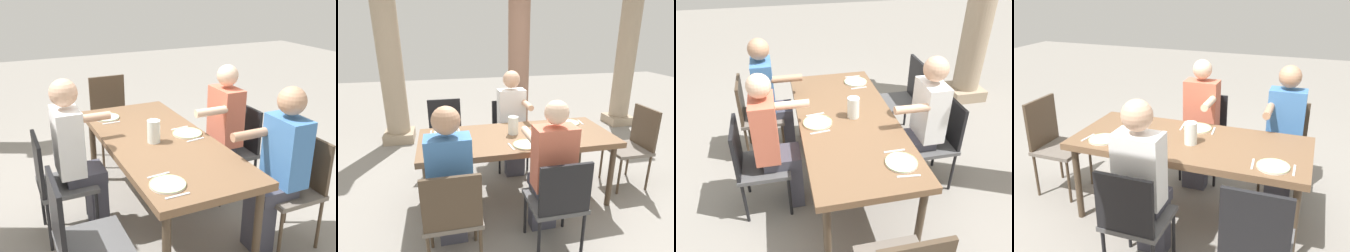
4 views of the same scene
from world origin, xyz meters
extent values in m
plane|color=gray|center=(0.00, 0.00, 0.00)|extent=(16.00, 16.00, 0.00)
cube|color=brown|center=(0.00, 0.00, 0.73)|extent=(2.02, 0.87, 0.06)
cylinder|color=#473828|center=(0.93, 0.35, 0.35)|extent=(0.06, 0.06, 0.70)
cylinder|color=#473828|center=(-0.93, -0.35, 0.35)|extent=(0.06, 0.06, 0.70)
cylinder|color=#473828|center=(0.93, -0.35, 0.35)|extent=(0.06, 0.06, 0.70)
cube|color=#4F4F50|center=(-0.73, 0.77, 0.45)|extent=(0.44, 0.44, 0.04)
cube|color=black|center=(-0.73, 0.97, 0.70)|extent=(0.42, 0.03, 0.49)
cylinder|color=black|center=(-0.54, 0.58, 0.22)|extent=(0.03, 0.03, 0.44)
cube|color=#6A6158|center=(-0.73, -0.77, 0.46)|extent=(0.44, 0.44, 0.04)
cube|color=#473828|center=(-0.73, -0.97, 0.67)|extent=(0.42, 0.03, 0.43)
cylinder|color=#473828|center=(-0.54, -0.58, 0.22)|extent=(0.03, 0.03, 0.44)
cylinder|color=#473828|center=(-0.92, -0.58, 0.22)|extent=(0.03, 0.03, 0.44)
cylinder|color=#473828|center=(-0.54, -0.96, 0.22)|extent=(0.03, 0.03, 0.44)
cylinder|color=#473828|center=(-0.92, -0.96, 0.22)|extent=(0.03, 0.03, 0.44)
cube|color=#4F4F50|center=(0.12, 0.77, 0.45)|extent=(0.44, 0.44, 0.04)
cube|color=black|center=(0.12, 0.97, 0.67)|extent=(0.42, 0.03, 0.44)
cylinder|color=black|center=(-0.07, 0.58, 0.22)|extent=(0.03, 0.03, 0.43)
cylinder|color=black|center=(0.31, 0.58, 0.22)|extent=(0.03, 0.03, 0.43)
cylinder|color=black|center=(-0.07, 0.96, 0.22)|extent=(0.03, 0.03, 0.43)
cylinder|color=black|center=(0.31, 0.96, 0.22)|extent=(0.03, 0.03, 0.43)
cube|color=#4F4F50|center=(0.12, -0.77, 0.45)|extent=(0.44, 0.44, 0.04)
cube|color=black|center=(0.12, -0.97, 0.66)|extent=(0.42, 0.03, 0.44)
cylinder|color=black|center=(0.31, -0.58, 0.21)|extent=(0.03, 0.03, 0.43)
cylinder|color=black|center=(-0.07, -0.58, 0.21)|extent=(0.03, 0.03, 0.43)
cylinder|color=black|center=(0.31, -0.96, 0.21)|extent=(0.03, 0.03, 0.43)
cylinder|color=black|center=(-0.07, -0.96, 0.21)|extent=(0.03, 0.03, 0.43)
cube|color=#6A6158|center=(1.35, 0.00, 0.46)|extent=(0.44, 0.44, 0.04)
cube|color=#473828|center=(1.55, 0.00, 0.71)|extent=(0.03, 0.42, 0.49)
cylinder|color=#473828|center=(1.16, 0.19, 0.22)|extent=(0.03, 0.03, 0.45)
cylinder|color=#473828|center=(1.16, -0.19, 0.22)|extent=(0.03, 0.03, 0.45)
cylinder|color=#473828|center=(1.54, 0.19, 0.22)|extent=(0.03, 0.03, 0.45)
cylinder|color=#473828|center=(1.54, -0.19, 0.22)|extent=(0.03, 0.03, 0.45)
cube|color=#3F3F4C|center=(-0.73, -0.52, 0.23)|extent=(0.24, 0.14, 0.46)
cube|color=#3F3F4C|center=(-0.73, -0.61, 0.51)|extent=(0.28, 0.32, 0.10)
cube|color=#3F72B2|center=(-0.73, -0.72, 0.82)|extent=(0.34, 0.20, 0.52)
sphere|color=tan|center=(-0.73, -0.72, 1.21)|extent=(0.21, 0.21, 0.21)
cylinder|color=tan|center=(-0.59, -0.48, 0.94)|extent=(0.07, 0.30, 0.07)
cube|color=#3F3F4C|center=(0.12, -0.52, 0.23)|extent=(0.24, 0.14, 0.46)
cube|color=#3F3F4C|center=(0.12, -0.61, 0.51)|extent=(0.28, 0.32, 0.10)
cube|color=#CC664C|center=(0.12, -0.72, 0.83)|extent=(0.34, 0.20, 0.53)
sphere|color=beige|center=(0.12, -0.72, 1.21)|extent=(0.19, 0.19, 0.19)
cylinder|color=beige|center=(-0.02, -0.48, 0.94)|extent=(0.07, 0.30, 0.07)
cube|color=#3F3F4C|center=(0.12, 0.53, 0.23)|extent=(0.24, 0.14, 0.46)
cube|color=#3F3F4C|center=(0.12, 0.62, 0.51)|extent=(0.28, 0.32, 0.10)
cube|color=white|center=(0.12, 0.73, 0.82)|extent=(0.34, 0.20, 0.53)
sphere|color=tan|center=(0.12, 0.73, 1.22)|extent=(0.22, 0.22, 0.22)
cylinder|color=tan|center=(0.26, 0.49, 0.94)|extent=(0.07, 0.30, 0.07)
cylinder|color=white|center=(-0.73, 0.26, 0.76)|extent=(0.25, 0.25, 0.01)
torus|color=#A4C786|center=(-0.73, 0.26, 0.77)|extent=(0.25, 0.25, 0.01)
cube|color=silver|center=(-0.88, 0.26, 0.76)|extent=(0.02, 0.17, 0.01)
cube|color=silver|center=(-0.58, 0.26, 0.76)|extent=(0.03, 0.17, 0.01)
cylinder|color=silver|center=(0.02, -0.27, 0.76)|extent=(0.26, 0.26, 0.01)
torus|color=#A0BE77|center=(0.02, -0.27, 0.77)|extent=(0.26, 0.26, 0.01)
cube|color=silver|center=(-0.13, -0.27, 0.76)|extent=(0.04, 0.17, 0.01)
cube|color=silver|center=(0.17, -0.27, 0.76)|extent=(0.03, 0.17, 0.01)
cylinder|color=white|center=(0.70, 0.25, 0.76)|extent=(0.24, 0.24, 0.01)
torus|color=#A4C786|center=(0.70, 0.25, 0.77)|extent=(0.24, 0.24, 0.01)
cube|color=silver|center=(0.55, 0.25, 0.76)|extent=(0.02, 0.17, 0.01)
cube|color=silver|center=(0.85, 0.25, 0.76)|extent=(0.03, 0.17, 0.01)
cylinder|color=white|center=(-0.03, 0.06, 0.85)|extent=(0.11, 0.11, 0.19)
cylinder|color=#EFEAC6|center=(-0.03, 0.06, 0.82)|extent=(0.10, 0.10, 0.12)
camera|label=1|loc=(-2.80, 1.20, 2.03)|focal=42.18mm
camera|label=2|loc=(-0.74, -2.68, 1.84)|focal=30.33mm
camera|label=3|loc=(2.50, -0.57, 2.31)|focal=35.82mm
camera|label=4|loc=(-0.95, 2.81, 2.06)|focal=40.51mm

